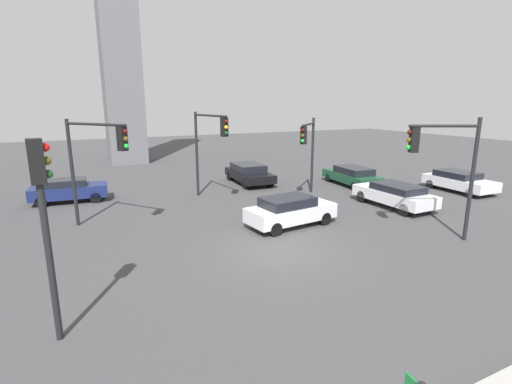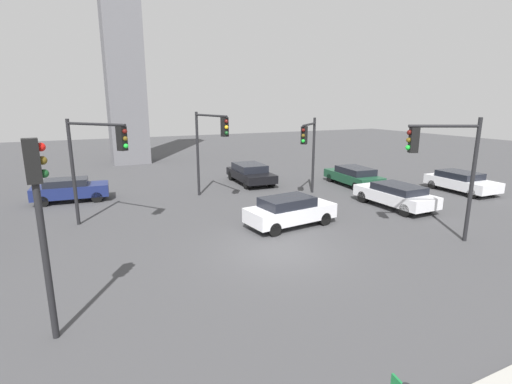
# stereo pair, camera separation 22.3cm
# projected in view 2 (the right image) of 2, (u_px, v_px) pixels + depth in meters

# --- Properties ---
(ground_plane) EXTENTS (107.08, 107.08, 0.00)m
(ground_plane) POSITION_uv_depth(u_px,v_px,m) (279.00, 252.00, 14.71)
(ground_plane) COLOR #424244
(traffic_light_0) EXTENTS (2.18, 2.04, 4.76)m
(traffic_light_0) POSITION_uv_depth(u_px,v_px,m) (309.00, 143.00, 22.52)
(traffic_light_0) COLOR black
(traffic_light_0) RESTS_ON ground_plane
(traffic_light_1) EXTENTS (2.28, 2.94, 4.97)m
(traffic_light_1) POSITION_uv_depth(u_px,v_px,m) (96.00, 152.00, 16.48)
(traffic_light_1) COLOR black
(traffic_light_1) RESTS_ON ground_plane
(traffic_light_2) EXTENTS (0.47, 0.35, 4.91)m
(traffic_light_2) POSITION_uv_depth(u_px,v_px,m) (39.00, 203.00, 8.59)
(traffic_light_2) COLOR black
(traffic_light_2) RESTS_ON ground_plane
(traffic_light_3) EXTENTS (0.72, 3.86, 5.13)m
(traffic_light_3) POSITION_uv_depth(u_px,v_px,m) (210.00, 138.00, 21.46)
(traffic_light_3) COLOR black
(traffic_light_3) RESTS_ON ground_plane
(traffic_light_4) EXTENTS (2.61, 1.42, 5.11)m
(traffic_light_4) POSITION_uv_depth(u_px,v_px,m) (443.00, 157.00, 15.11)
(traffic_light_4) COLOR black
(traffic_light_4) RESTS_ON ground_plane
(car_0) EXTENTS (2.31, 4.85, 1.32)m
(car_0) POSITION_uv_depth(u_px,v_px,m) (354.00, 176.00, 26.31)
(car_0) COLOR #19472D
(car_0) RESTS_ON ground_plane
(car_1) EXTENTS (1.97, 4.63, 1.32)m
(car_1) POSITION_uv_depth(u_px,v_px,m) (396.00, 195.00, 20.78)
(car_1) COLOR silver
(car_1) RESTS_ON ground_plane
(car_2) EXTENTS (2.16, 4.42, 1.31)m
(car_2) POSITION_uv_depth(u_px,v_px,m) (461.00, 181.00, 24.44)
(car_2) COLOR silver
(car_2) RESTS_ON ground_plane
(car_3) EXTENTS (4.41, 2.20, 1.42)m
(car_3) POSITION_uv_depth(u_px,v_px,m) (290.00, 211.00, 17.63)
(car_3) COLOR silver
(car_3) RESTS_ON ground_plane
(car_5) EXTENTS (4.25, 2.03, 1.37)m
(car_5) POSITION_uv_depth(u_px,v_px,m) (70.00, 189.00, 22.05)
(car_5) COLOR navy
(car_5) RESTS_ON ground_plane
(car_6) EXTENTS (2.39, 4.84, 1.38)m
(car_6) POSITION_uv_depth(u_px,v_px,m) (250.00, 173.00, 27.10)
(car_6) COLOR black
(car_6) RESTS_ON ground_plane
(skyline_tower) EXTENTS (3.32, 3.32, 26.13)m
(skyline_tower) POSITION_uv_depth(u_px,v_px,m) (120.00, 17.00, 33.65)
(skyline_tower) COLOR slate
(skyline_tower) RESTS_ON ground_plane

